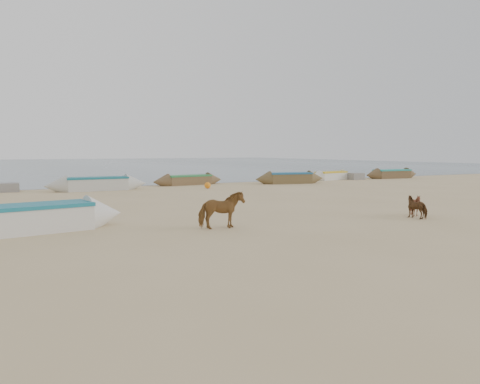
% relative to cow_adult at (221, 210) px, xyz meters
% --- Properties ---
extents(ground, '(140.00, 140.00, 0.00)m').
position_rel_cow_adult_xyz_m(ground, '(1.88, -1.81, -0.64)').
color(ground, tan).
rests_on(ground, ground).
extents(sea, '(160.00, 160.00, 0.00)m').
position_rel_cow_adult_xyz_m(sea, '(1.88, 80.19, -0.63)').
color(sea, slate).
rests_on(sea, ground).
extents(cow_adult, '(1.59, 0.89, 1.27)m').
position_rel_cow_adult_xyz_m(cow_adult, '(0.00, 0.00, 0.00)').
color(cow_adult, brown).
rests_on(cow_adult, ground).
extents(calf_front, '(0.98, 0.93, 0.87)m').
position_rel_cow_adult_xyz_m(calf_front, '(8.30, -0.84, -0.20)').
color(calf_front, brown).
rests_on(calf_front, ground).
extents(calf_right, '(1.06, 1.11, 0.87)m').
position_rel_cow_adult_xyz_m(calf_right, '(7.92, -1.33, -0.20)').
color(calf_right, brown).
rests_on(calf_right, ground).
extents(near_canoe, '(5.99, 2.37, 0.91)m').
position_rel_cow_adult_xyz_m(near_canoe, '(-5.60, 2.27, -0.18)').
color(near_canoe, silver).
rests_on(near_canoe, ground).
extents(waterline_canoes, '(55.09, 5.03, 0.90)m').
position_rel_cow_adult_xyz_m(waterline_canoes, '(4.95, 18.14, -0.22)').
color(waterline_canoes, brown).
rests_on(waterline_canoes, ground).
extents(beach_clutter, '(44.51, 4.28, 0.64)m').
position_rel_cow_adult_xyz_m(beach_clutter, '(4.73, 18.12, -0.34)').
color(beach_clutter, '#2E6731').
rests_on(beach_clutter, ground).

